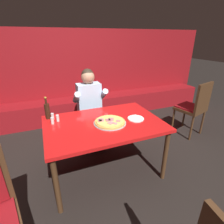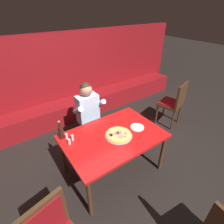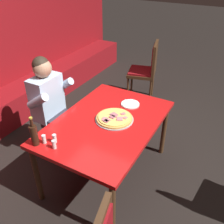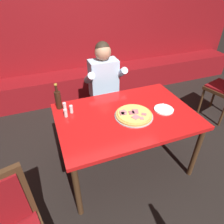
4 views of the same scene
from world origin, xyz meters
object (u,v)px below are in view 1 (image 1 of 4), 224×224
(shaker_oregano, at_px, (53,117))
(dining_chair_by_booth, at_px, (195,105))
(main_dining_table, at_px, (104,127))
(beer_bottle, at_px, (47,111))
(pizza, at_px, (110,122))
(diner_seated_blue_shirt, at_px, (91,105))
(plate_white_paper, at_px, (136,118))
(shaker_parmesan, at_px, (58,118))
(shaker_red_pepper_flakes, at_px, (52,121))

(shaker_oregano, bearing_deg, dining_chair_by_booth, -0.23)
(main_dining_table, bearing_deg, dining_chair_by_booth, 9.58)
(dining_chair_by_booth, bearing_deg, beer_bottle, 178.48)
(pizza, height_order, diner_seated_blue_shirt, diner_seated_blue_shirt)
(plate_white_paper, bearing_deg, shaker_oregano, 158.70)
(shaker_parmesan, distance_m, diner_seated_blue_shirt, 0.77)
(main_dining_table, distance_m, shaker_red_pepper_flakes, 0.63)
(plate_white_paper, distance_m, shaker_parmesan, 0.99)
(plate_white_paper, height_order, shaker_parmesan, shaker_parmesan)
(dining_chair_by_booth, bearing_deg, diner_seated_blue_shirt, 166.23)
(diner_seated_blue_shirt, height_order, dining_chair_by_booth, diner_seated_blue_shirt)
(shaker_red_pepper_flakes, bearing_deg, plate_white_paper, -14.44)
(beer_bottle, distance_m, shaker_parmesan, 0.18)
(beer_bottle, relative_size, dining_chair_by_booth, 0.28)
(shaker_oregano, bearing_deg, plate_white_paper, -21.30)
(pizza, xyz_separation_m, dining_chair_by_booth, (1.79, 0.37, -0.16))
(pizza, xyz_separation_m, shaker_parmesan, (-0.59, 0.30, 0.02))
(beer_bottle, relative_size, shaker_parmesan, 3.40)
(plate_white_paper, bearing_deg, beer_bottle, 157.03)
(beer_bottle, xyz_separation_m, diner_seated_blue_shirt, (0.67, 0.38, -0.15))
(shaker_red_pepper_flakes, relative_size, dining_chair_by_booth, 0.08)
(main_dining_table, xyz_separation_m, dining_chair_by_booth, (1.85, 0.31, -0.08))
(main_dining_table, relative_size, shaker_oregano, 16.69)
(main_dining_table, bearing_deg, plate_white_paper, -9.12)
(shaker_red_pepper_flakes, bearing_deg, beer_bottle, 101.81)
(plate_white_paper, height_order, shaker_oregano, shaker_oregano)
(shaker_oregano, xyz_separation_m, dining_chair_by_booth, (2.43, -0.01, -0.19))
(shaker_parmesan, bearing_deg, plate_white_paper, -18.27)
(diner_seated_blue_shirt, xyz_separation_m, dining_chair_by_booth, (1.81, -0.44, -0.11))
(plate_white_paper, xyz_separation_m, diner_seated_blue_shirt, (-0.38, 0.82, -0.05))
(plate_white_paper, xyz_separation_m, beer_bottle, (-1.05, 0.44, 0.10))
(main_dining_table, height_order, pizza, pizza)
(main_dining_table, xyz_separation_m, beer_bottle, (-0.63, 0.38, 0.18))
(shaker_oregano, bearing_deg, main_dining_table, -28.98)
(beer_bottle, bearing_deg, plate_white_paper, -22.97)
(pizza, distance_m, shaker_parmesan, 0.66)
(main_dining_table, height_order, dining_chair_by_booth, dining_chair_by_booth)
(shaker_parmesan, height_order, diner_seated_blue_shirt, diner_seated_blue_shirt)
(beer_bottle, xyz_separation_m, shaker_oregano, (0.05, -0.06, -0.07))
(shaker_oregano, distance_m, diner_seated_blue_shirt, 0.76)
(shaker_red_pepper_flakes, height_order, dining_chair_by_booth, dining_chair_by_booth)
(beer_bottle, xyz_separation_m, shaker_parmesan, (0.11, -0.13, -0.07))
(shaker_parmesan, bearing_deg, pizza, -26.90)
(main_dining_table, bearing_deg, shaker_oregano, 151.02)
(main_dining_table, relative_size, beer_bottle, 4.92)
(main_dining_table, bearing_deg, shaker_parmesan, 155.11)
(beer_bottle, relative_size, diner_seated_blue_shirt, 0.23)
(main_dining_table, relative_size, dining_chair_by_booth, 1.40)
(shaker_oregano, distance_m, shaker_red_pepper_flakes, 0.13)
(beer_bottle, height_order, shaker_parmesan, beer_bottle)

